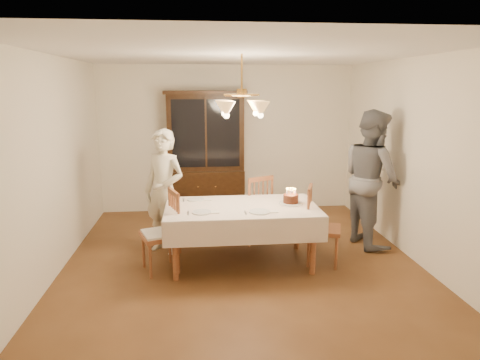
{
  "coord_description": "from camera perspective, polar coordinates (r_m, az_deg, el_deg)",
  "views": [
    {
      "loc": [
        -0.54,
        -5.14,
        2.23
      ],
      "look_at": [
        0.0,
        0.2,
        1.05
      ],
      "focal_mm": 32.0,
      "sensor_mm": 36.0,
      "label": 1
    }
  ],
  "objects": [
    {
      "name": "ground",
      "position": [
        5.63,
        0.21,
        -10.94
      ],
      "size": [
        5.0,
        5.0,
        0.0
      ],
      "primitive_type": "plane",
      "color": "#573319",
      "rests_on": "ground"
    },
    {
      "name": "room_shell",
      "position": [
        5.21,
        0.22,
        5.25
      ],
      "size": [
        5.0,
        5.0,
        5.0
      ],
      "color": "white",
      "rests_on": "ground"
    },
    {
      "name": "place_setting_far_left",
      "position": [
        5.68,
        -5.78,
        -2.6
      ],
      "size": [
        0.37,
        0.23,
        0.02
      ],
      "color": "white",
      "rests_on": "dining_table"
    },
    {
      "name": "place_setting_near_right",
      "position": [
        5.11,
        2.77,
        -4.24
      ],
      "size": [
        0.4,
        0.25,
        0.02
      ],
      "color": "white",
      "rests_on": "dining_table"
    },
    {
      "name": "elderly_woman",
      "position": [
        5.84,
        -10.05,
        -1.54
      ],
      "size": [
        0.73,
        0.68,
        1.68
      ],
      "primitive_type": "imported",
      "rotation": [
        0.0,
        0.0,
        -0.59
      ],
      "color": "#F4EBCE",
      "rests_on": "ground"
    },
    {
      "name": "chandelier",
      "position": [
        5.17,
        0.23,
        9.6
      ],
      "size": [
        0.62,
        0.62,
        0.73
      ],
      "color": "#BF8C3F",
      "rests_on": "ground"
    },
    {
      "name": "dining_table",
      "position": [
        5.39,
        0.22,
        -4.26
      ],
      "size": [
        1.9,
        1.1,
        0.76
      ],
      "color": "brown",
      "rests_on": "ground"
    },
    {
      "name": "chair_right_end",
      "position": [
        5.57,
        10.95,
        -6.53
      ],
      "size": [
        0.54,
        0.55,
        1.0
      ],
      "color": "brown",
      "rests_on": "ground"
    },
    {
      "name": "place_setting_near_left",
      "position": [
        5.11,
        -4.97,
        -4.3
      ],
      "size": [
        0.38,
        0.23,
        0.02
      ],
      "color": "white",
      "rests_on": "dining_table"
    },
    {
      "name": "birthday_cake",
      "position": [
        5.51,
        6.78,
        -2.6
      ],
      "size": [
        0.3,
        0.3,
        0.2
      ],
      "color": "white",
      "rests_on": "dining_table"
    },
    {
      "name": "chair_far_side",
      "position": [
        6.22,
        1.86,
        -4.31
      ],
      "size": [
        0.58,
        0.57,
        1.0
      ],
      "color": "brown",
      "rests_on": "ground"
    },
    {
      "name": "adult_in_grey",
      "position": [
        6.31,
        17.11,
        0.25
      ],
      "size": [
        0.86,
        1.04,
        1.92
      ],
      "primitive_type": "imported",
      "rotation": [
        0.0,
        0.0,
        1.72
      ],
      "color": "slate",
      "rests_on": "ground"
    },
    {
      "name": "chair_left_end",
      "position": [
        5.33,
        -10.55,
        -7.26
      ],
      "size": [
        0.54,
        0.55,
        1.0
      ],
      "color": "brown",
      "rests_on": "ground"
    },
    {
      "name": "china_hutch",
      "position": [
        7.49,
        -4.54,
        3.22
      ],
      "size": [
        1.38,
        0.54,
        2.16
      ],
      "color": "black",
      "rests_on": "ground"
    }
  ]
}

